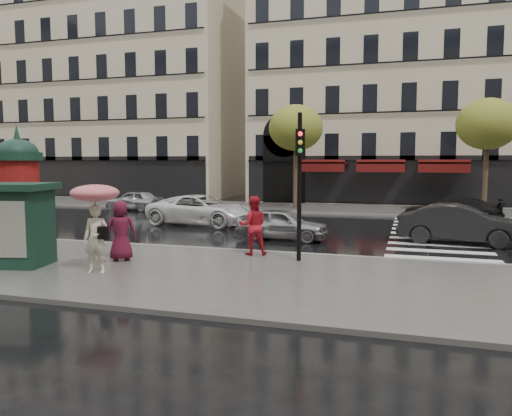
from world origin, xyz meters
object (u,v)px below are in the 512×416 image
(car_silver, at_px, (282,224))
(car_black, at_px, (452,211))
(man_burgundy, at_px, (121,231))
(car_far_silver, at_px, (134,200))
(woman_red, at_px, (253,225))
(car_white, at_px, (201,210))
(woman_umbrella, at_px, (95,213))
(newsstand, at_px, (17,223))
(traffic_light, at_px, (300,172))
(morris_column, at_px, (19,190))
(car_darkgrey, at_px, (461,224))

(car_silver, distance_m, car_black, 9.73)
(man_burgundy, distance_m, car_far_silver, 17.02)
(woman_red, xyz_separation_m, car_white, (-4.95, 7.20, -0.33))
(woman_umbrella, distance_m, newsstand, 2.80)
(man_burgundy, relative_size, newsstand, 0.77)
(traffic_light, xyz_separation_m, car_silver, (-1.68, 4.56, -2.19))
(car_white, bearing_deg, woman_umbrella, -166.33)
(car_white, relative_size, car_black, 1.13)
(car_silver, bearing_deg, woman_red, -176.69)
(woman_red, bearing_deg, woman_umbrella, 27.60)
(woman_red, xyz_separation_m, car_far_silver, (-11.95, 12.69, -0.43))
(traffic_light, bearing_deg, newsstand, -158.59)
(morris_column, xyz_separation_m, car_white, (2.86, 8.71, -1.41))
(woman_red, distance_m, morris_column, 8.02)
(car_darkgrey, xyz_separation_m, car_black, (0.12, 5.90, -0.06))
(man_burgundy, xyz_separation_m, car_silver, (3.50, 6.07, -0.41))
(woman_red, distance_m, car_far_silver, 17.44)
(morris_column, distance_m, car_black, 19.21)
(woman_umbrella, height_order, woman_red, woman_umbrella)
(traffic_light, bearing_deg, car_darkgrey, 48.24)
(newsstand, xyz_separation_m, car_black, (12.79, 14.52, -0.66))
(woman_umbrella, height_order, car_silver, woman_umbrella)
(traffic_light, xyz_separation_m, car_black, (5.13, 11.52, -2.13))
(woman_red, distance_m, traffic_light, 2.47)
(traffic_light, xyz_separation_m, newsstand, (-7.65, -3.00, -1.47))
(traffic_light, height_order, newsstand, traffic_light)
(woman_red, relative_size, morris_column, 0.45)
(car_silver, relative_size, car_white, 0.69)
(man_burgundy, height_order, car_far_silver, man_burgundy)
(man_burgundy, height_order, car_darkgrey, man_burgundy)
(newsstand, height_order, car_far_silver, newsstand)
(traffic_light, bearing_deg, car_white, 130.22)
(woman_umbrella, height_order, man_burgundy, woman_umbrella)
(car_far_silver, bearing_deg, car_white, 57.17)
(newsstand, bearing_deg, car_darkgrey, 34.23)
(woman_red, relative_size, car_black, 0.40)
(morris_column, bearing_deg, car_white, 71.83)
(morris_column, xyz_separation_m, car_far_silver, (-4.14, 14.19, -1.51))
(traffic_light, xyz_separation_m, car_far_silver, (-13.59, 13.28, -2.18))
(traffic_light, xyz_separation_m, car_darkgrey, (5.02, 5.62, -2.07))
(woman_umbrella, height_order, newsstand, woman_umbrella)
(morris_column, bearing_deg, newsstand, -49.34)
(car_black, bearing_deg, woman_red, -23.91)
(traffic_light, height_order, car_white, traffic_light)
(woman_umbrella, height_order, morris_column, morris_column)
(woman_red, bearing_deg, newsstand, 9.31)
(car_white, xyz_separation_m, car_far_silver, (-7.00, 5.49, -0.10))
(traffic_light, bearing_deg, car_far_silver, 135.66)
(car_darkgrey, distance_m, car_white, 11.81)
(man_burgundy, relative_size, car_silver, 0.50)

